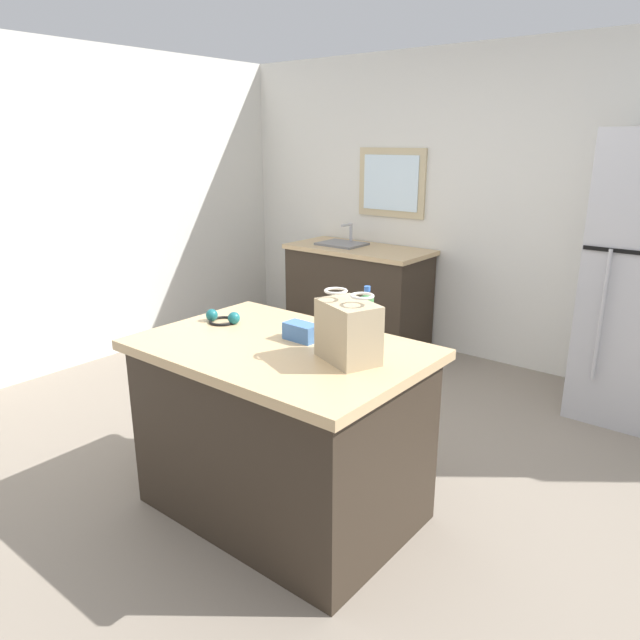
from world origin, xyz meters
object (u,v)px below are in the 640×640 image
Objects in this scene: kitchen_island at (282,429)px; shopping_bag at (348,331)px; ear_defenders at (223,318)px; bottle at (367,314)px; small_box at (301,332)px.

kitchen_island is 0.68m from shopping_bag.
kitchen_island is 4.18× the size of shopping_bag.
kitchen_island is 6.92× the size of ear_defenders.
kitchen_island is 0.70m from bottle.
bottle reaches higher than ear_defenders.
bottle is (-0.11, 0.31, -0.02)m from shopping_bag.
bottle is at bearing 110.30° from shopping_bag.
kitchen_island is at bearing -8.95° from ear_defenders.
shopping_bag reaches higher than kitchen_island.
small_box is (0.03, 0.12, 0.48)m from kitchen_island.
shopping_bag is 0.33m from bottle.
shopping_bag reaches higher than bottle.
ear_defenders is (-0.73, -0.27, -0.09)m from bottle.
ear_defenders is (-0.47, 0.07, 0.46)m from kitchen_island.
bottle is (0.25, 0.35, 0.56)m from kitchen_island.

